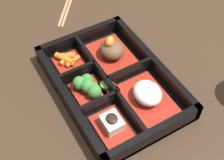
{
  "coord_description": "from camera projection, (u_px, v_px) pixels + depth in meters",
  "views": [
    {
      "loc": [
        0.37,
        -0.21,
        0.54
      ],
      "look_at": [
        0.0,
        0.0,
        0.03
      ],
      "focal_mm": 50.0,
      "sensor_mm": 36.0,
      "label": 1
    }
  ],
  "objects": [
    {
      "name": "ground_plane",
      "position": [
        112.0,
        87.0,
        0.68
      ],
      "size": [
        3.0,
        3.0,
        0.0
      ],
      "primitive_type": "plane",
      "color": "#382619"
    },
    {
      "name": "bento_base",
      "position": [
        112.0,
        86.0,
        0.68
      ],
      "size": [
        0.32,
        0.22,
        0.01
      ],
      "color": "black",
      "rests_on": "ground_plane"
    },
    {
      "name": "bento_rim",
      "position": [
        111.0,
        82.0,
        0.67
      ],
      "size": [
        0.32,
        0.22,
        0.04
      ],
      "color": "black",
      "rests_on": "ground_plane"
    },
    {
      "name": "bowl_stew",
      "position": [
        112.0,
        51.0,
        0.71
      ],
      "size": [
        0.12,
        0.09,
        0.06
      ],
      "color": "maroon",
      "rests_on": "bento_base"
    },
    {
      "name": "bowl_rice",
      "position": [
        147.0,
        95.0,
        0.64
      ],
      "size": [
        0.12,
        0.09,
        0.04
      ],
      "color": "maroon",
      "rests_on": "bento_base"
    },
    {
      "name": "bowl_carrots",
      "position": [
        68.0,
        61.0,
        0.71
      ],
      "size": [
        0.07,
        0.06,
        0.02
      ],
      "color": "maroon",
      "rests_on": "bento_base"
    },
    {
      "name": "bowl_greens",
      "position": [
        88.0,
        86.0,
        0.65
      ],
      "size": [
        0.07,
        0.06,
        0.04
      ],
      "color": "maroon",
      "rests_on": "bento_base"
    },
    {
      "name": "bowl_tofu",
      "position": [
        112.0,
        124.0,
        0.6
      ],
      "size": [
        0.08,
        0.06,
        0.04
      ],
      "color": "maroon",
      "rests_on": "bento_base"
    },
    {
      "name": "bowl_pickles",
      "position": [
        108.0,
        86.0,
        0.67
      ],
      "size": [
        0.04,
        0.04,
        0.01
      ],
      "color": "maroon",
      "rests_on": "bento_base"
    }
  ]
}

